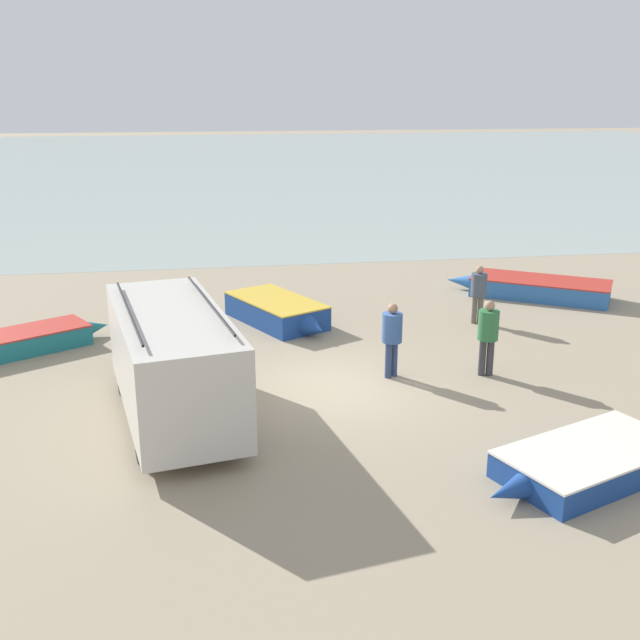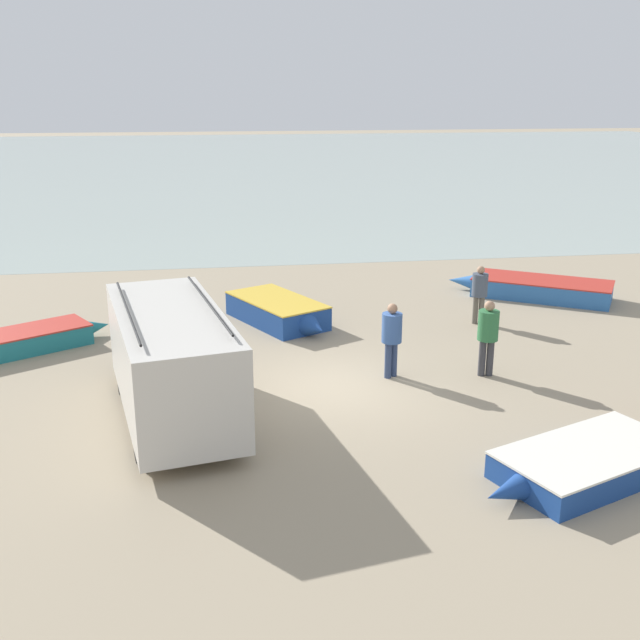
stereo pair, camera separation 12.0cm
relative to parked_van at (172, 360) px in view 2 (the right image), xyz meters
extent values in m
plane|color=gray|center=(3.46, 1.06, -1.24)|extent=(200.00, 200.00, 0.00)
cube|color=#99A89E|center=(3.46, 53.06, -1.23)|extent=(120.00, 80.00, 0.01)
cube|color=beige|center=(0.01, -0.03, 0.02)|extent=(2.96, 5.57, 1.95)
cube|color=black|center=(-0.51, 2.62, -0.52)|extent=(1.81, 0.45, 0.88)
cube|color=#1E232D|center=(-0.50, 2.54, 0.60)|extent=(1.72, 0.39, 0.62)
cylinder|color=black|center=(-1.15, 1.42, -0.89)|extent=(0.35, 0.73, 0.70)
cylinder|color=black|center=(0.54, 1.75, -0.89)|extent=(0.35, 0.73, 0.70)
cylinder|color=black|center=(-0.52, -1.80, -0.89)|extent=(0.35, 0.73, 0.70)
cylinder|color=black|center=(1.16, -1.47, -0.89)|extent=(0.35, 0.73, 0.70)
cylinder|color=black|center=(-0.75, -0.18, 1.11)|extent=(0.88, 4.27, 0.05)
cylinder|color=black|center=(0.76, 0.12, 1.11)|extent=(0.88, 4.27, 0.05)
cube|color=#2D66AD|center=(11.17, 7.42, -0.96)|extent=(4.41, 3.63, 0.55)
cone|color=#2D66AD|center=(9.02, 8.78, -0.96)|extent=(1.06, 0.94, 0.53)
cube|color=#B22D23|center=(11.17, 7.42, -0.75)|extent=(0.98, 1.39, 0.05)
cube|color=#B22D23|center=(11.17, 7.42, -0.66)|extent=(4.46, 3.67, 0.04)
cube|color=#1E757F|center=(-3.93, 4.62, -0.99)|extent=(3.37, 2.71, 0.49)
cone|color=#1E757F|center=(-2.27, 5.61, -0.99)|extent=(0.84, 0.76, 0.47)
cube|color=#B22D23|center=(-3.93, 4.62, -0.81)|extent=(0.77, 1.10, 0.05)
cube|color=#B22D23|center=(-3.93, 4.62, -0.73)|extent=(3.40, 2.73, 0.04)
cube|color=navy|center=(2.64, 6.08, -0.91)|extent=(2.83, 3.48, 0.64)
cone|color=navy|center=(3.50, 4.40, -0.91)|extent=(0.86, 0.89, 0.61)
cube|color=gold|center=(2.64, 6.08, -0.66)|extent=(1.40, 0.84, 0.05)
cube|color=gold|center=(2.64, 6.08, -0.57)|extent=(2.86, 3.52, 0.04)
cube|color=navy|center=(7.16, -3.44, -1.01)|extent=(3.63, 2.76, 0.45)
cone|color=navy|center=(5.33, -4.18, -1.01)|extent=(0.82, 0.66, 0.43)
cube|color=silver|center=(7.16, -3.44, -0.85)|extent=(0.76, 1.51, 0.05)
cube|color=silver|center=(7.16, -3.44, -0.76)|extent=(3.67, 2.79, 0.04)
cylinder|color=#5B564C|center=(8.16, 5.14, -0.83)|extent=(0.15, 0.15, 0.81)
cylinder|color=#5B564C|center=(8.33, 5.10, -0.83)|extent=(0.15, 0.15, 0.81)
cylinder|color=#424C5B|center=(8.25, 5.12, -0.11)|extent=(0.44, 0.44, 0.64)
sphere|color=tan|center=(8.25, 5.12, 0.32)|extent=(0.22, 0.22, 0.22)
cylinder|color=#38383D|center=(7.13, 1.26, -0.80)|extent=(0.16, 0.16, 0.87)
cylinder|color=#38383D|center=(6.95, 1.29, -0.80)|extent=(0.16, 0.16, 0.87)
cylinder|color=#2D6B3D|center=(7.04, 1.27, -0.02)|extent=(0.47, 0.47, 0.69)
sphere|color=tan|center=(7.04, 1.27, 0.44)|extent=(0.24, 0.24, 0.24)
cylinder|color=navy|center=(4.77, 1.46, -0.81)|extent=(0.16, 0.16, 0.85)
cylinder|color=navy|center=(4.93, 1.55, -0.81)|extent=(0.16, 0.16, 0.85)
cylinder|color=#335189|center=(4.85, 1.51, -0.05)|extent=(0.46, 0.46, 0.67)
sphere|color=#8C664C|center=(4.85, 1.51, 0.41)|extent=(0.23, 0.23, 0.23)
camera|label=1|loc=(0.76, -14.17, 5.18)|focal=42.00mm
camera|label=2|loc=(0.88, -14.19, 5.18)|focal=42.00mm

